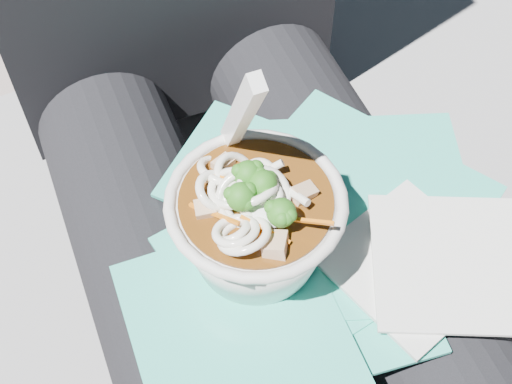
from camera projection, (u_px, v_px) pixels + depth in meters
name	position (u px, v px, depth m)	size (l,w,h in m)	color
stone_ledge	(224.00, 279.00, 0.97)	(1.00, 0.50, 0.42)	slate
lap	(270.00, 268.00, 0.66)	(0.33, 0.48, 0.14)	black
person_body	(233.00, 172.00, 0.68)	(0.34, 0.94, 0.97)	black
plastic_bag	(309.00, 238.00, 0.59)	(0.35, 0.31, 0.01)	#2BB49C
napkins	(430.00, 263.00, 0.56)	(0.18, 0.17, 0.01)	silver
udon_bowl	(255.00, 219.00, 0.53)	(0.15, 0.15, 0.19)	silver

